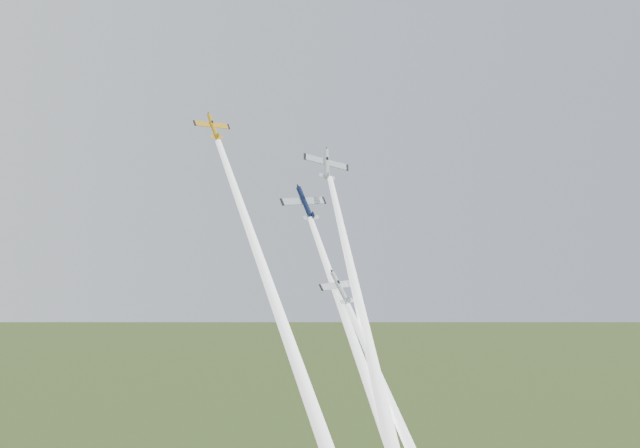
{
  "coord_description": "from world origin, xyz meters",
  "views": [
    {
      "loc": [
        -84.65,
        -106.9,
        87.35
      ],
      "look_at": [
        0.0,
        -6.0,
        92.0
      ],
      "focal_mm": 45.0,
      "sensor_mm": 36.0,
      "label": 1
    }
  ],
  "objects_px": {
    "plane_yellow": "(213,126)",
    "plane_silver_low": "(340,287)",
    "plane_navy": "(305,203)",
    "plane_silver_right": "(327,164)"
  },
  "relations": [
    {
      "from": "plane_navy",
      "to": "plane_silver_right",
      "type": "xyz_separation_m",
      "value": [
        5.37,
        0.52,
        7.23
      ]
    },
    {
      "from": "plane_yellow",
      "to": "plane_silver_low",
      "type": "xyz_separation_m",
      "value": [
        13.14,
        -16.48,
        -26.13
      ]
    },
    {
      "from": "plane_silver_right",
      "to": "plane_silver_low",
      "type": "distance_m",
      "value": 26.16
    },
    {
      "from": "plane_silver_right",
      "to": "plane_silver_low",
      "type": "xyz_separation_m",
      "value": [
        -8.31,
        -12.9,
        -21.19
      ]
    },
    {
      "from": "plane_yellow",
      "to": "plane_silver_low",
      "type": "bearing_deg",
      "value": -47.02
    },
    {
      "from": "plane_yellow",
      "to": "plane_silver_right",
      "type": "distance_m",
      "value": 22.3
    },
    {
      "from": "plane_navy",
      "to": "plane_silver_right",
      "type": "distance_m",
      "value": 9.02
    },
    {
      "from": "plane_navy",
      "to": "plane_silver_right",
      "type": "height_order",
      "value": "plane_silver_right"
    },
    {
      "from": "plane_yellow",
      "to": "plane_silver_right",
      "type": "height_order",
      "value": "plane_yellow"
    },
    {
      "from": "plane_silver_right",
      "to": "plane_silver_low",
      "type": "height_order",
      "value": "plane_silver_right"
    }
  ]
}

